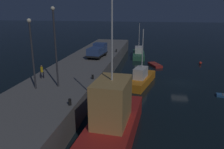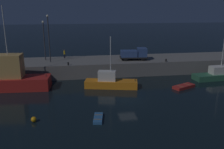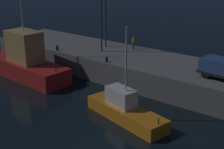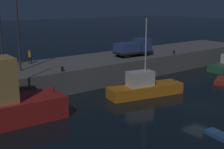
{
  "view_description": "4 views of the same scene",
  "coord_description": "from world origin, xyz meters",
  "views": [
    {
      "loc": [
        -34.48,
        4.59,
        11.24
      ],
      "look_at": [
        -3.82,
        10.15,
        1.99
      ],
      "focal_mm": 36.18,
      "sensor_mm": 36.0,
      "label": 1
    },
    {
      "loc": [
        -7.22,
        -31.52,
        12.81
      ],
      "look_at": [
        -1.17,
        7.04,
        1.9
      ],
      "focal_mm": 39.1,
      "sensor_mm": 36.0,
      "label": 2
    },
    {
      "loc": [
        13.84,
        -15.34,
        13.42
      ],
      "look_at": [
        -5.77,
        9.44,
        2.37
      ],
      "focal_mm": 52.68,
      "sensor_mm": 36.0,
      "label": 3
    },
    {
      "loc": [
        -24.57,
        -16.92,
        9.88
      ],
      "look_at": [
        -3.57,
        9.2,
        2.07
      ],
      "focal_mm": 49.46,
      "sensor_mm": 36.0,
      "label": 4
    }
  ],
  "objects": [
    {
      "name": "lamp_post_west",
      "position": [
        -12.87,
        17.08,
        7.09
      ],
      "size": [
        0.44,
        0.44,
        7.56
      ],
      "color": "#38383D",
      "rests_on": "pier_quay"
    },
    {
      "name": "fishing_trawler_red",
      "position": [
        -17.71,
        7.7,
        1.85
      ],
      "size": [
        13.14,
        4.53,
        13.01
      ],
      "color": "red",
      "rests_on": "ground"
    },
    {
      "name": "bollard_central",
      "position": [
        -8.38,
        11.79,
        2.92
      ],
      "size": [
        0.28,
        0.28,
        0.54
      ],
      "primitive_type": "cylinder",
      "color": "black",
      "rests_on": "pier_quay"
    },
    {
      "name": "dockworker",
      "position": [
        -9.21,
        18.15,
        3.62
      ],
      "size": [
        0.43,
        0.43,
        1.71
      ],
      "color": "black",
      "rests_on": "pier_quay"
    },
    {
      "name": "pier_quay",
      "position": [
        0.0,
        15.61,
        1.32
      ],
      "size": [
        56.41,
        8.59,
        2.64
      ],
      "color": "slate",
      "rests_on": "ground"
    },
    {
      "name": "lamp_post_east",
      "position": [
        -11.75,
        14.93,
        7.7
      ],
      "size": [
        0.44,
        0.44,
        8.75
      ],
      "color": "#38383D",
      "rests_on": "pier_quay"
    },
    {
      "name": "bollard_west",
      "position": [
        -16.43,
        11.79,
        2.95
      ],
      "size": [
        0.28,
        0.28,
        0.62
      ],
      "primitive_type": "cylinder",
      "color": "black",
      "rests_on": "pier_quay"
    },
    {
      "name": "fishing_boat_white",
      "position": [
        -1.62,
        6.03,
        0.92
      ],
      "size": [
        8.79,
        4.17,
        8.34
      ],
      "color": "orange",
      "rests_on": "ground"
    }
  ]
}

